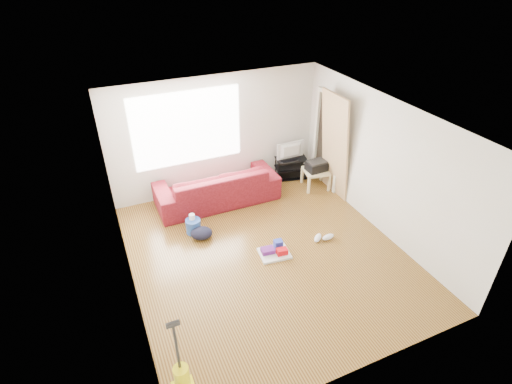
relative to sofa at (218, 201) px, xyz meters
name	(u,v)px	position (x,y,z in m)	size (l,w,h in m)	color
room	(268,188)	(0.30, -1.80, 1.25)	(4.51, 5.01, 2.51)	#4D3011
sofa	(218,201)	(0.00, 0.00, 0.00)	(2.51, 0.98, 0.73)	#47080E
tv_stand	(291,168)	(1.88, 0.27, 0.25)	(0.77, 0.54, 0.48)	black
tv	(292,151)	(1.88, 0.27, 0.67)	(0.66, 0.09, 0.38)	black
side_table	(316,173)	(2.18, -0.33, 0.35)	(0.60, 0.60, 0.42)	beige
printer	(317,166)	(2.18, -0.33, 0.53)	(0.44, 0.34, 0.22)	black
bucket	(194,232)	(-0.77, -0.84, 0.00)	(0.28, 0.28, 0.28)	#234AA0
toilet_paper	(193,223)	(-0.77, -0.81, 0.19)	(0.11, 0.11, 0.10)	white
cleaning_tray	(275,251)	(0.36, -2.01, 0.06)	(0.56, 0.47, 0.19)	silver
backpack	(202,238)	(-0.68, -1.07, 0.00)	(0.40, 0.32, 0.22)	black
sneakers	(323,237)	(1.34, -2.02, 0.05)	(0.45, 0.25, 0.10)	white
vacuum	(183,384)	(-1.77, -3.89, 0.23)	(0.26, 0.30, 1.25)	yellow
door_panel	(329,192)	(2.36, -0.65, 0.00)	(0.04, 0.89, 2.22)	tan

